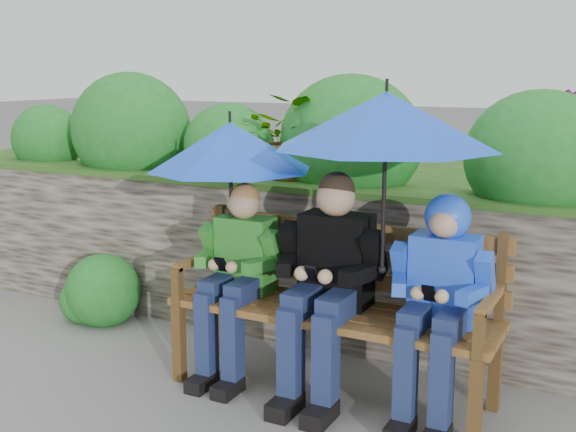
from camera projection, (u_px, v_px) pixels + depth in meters
The scene contains 8 objects.
ground at pixel (280, 383), 4.08m from camera, with size 60.00×60.00×0.00m, color slate.
garden_backdrop at pixel (382, 227), 5.36m from camera, with size 8.00×2.86×1.77m.
park_bench at pixel (337, 296), 3.91m from camera, with size 1.79×0.52×0.94m.
boy_left at pixel (238, 270), 4.08m from camera, with size 0.48×0.56×1.12m.
boy_middle at pixel (328, 276), 3.81m from camera, with size 0.56×0.64×1.22m.
boy_right at pixel (439, 288), 3.56m from camera, with size 0.50×0.60×1.14m.
umbrella_left at pixel (230, 146), 4.00m from camera, with size 0.94×0.94×0.81m.
umbrella_right at pixel (386, 120), 3.51m from camera, with size 1.13×1.13×0.98m.
Camera 1 is at (1.77, -3.37, 1.75)m, focal length 45.00 mm.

